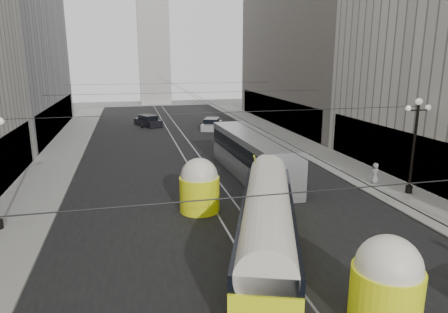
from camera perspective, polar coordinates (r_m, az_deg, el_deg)
road at (r=38.00m, az=-4.72°, el=0.10°), size 20.00×85.00×0.02m
sidewalk_left at (r=41.50m, az=-22.10°, el=0.39°), size 4.00×72.00×0.15m
sidewalk_right at (r=44.57m, az=10.00°, el=2.08°), size 4.00×72.00×0.15m
rail_left at (r=37.90m, az=-5.84°, el=0.04°), size 0.12×85.00×0.04m
rail_right at (r=38.11m, az=-3.61°, el=0.16°), size 0.12×85.00×0.04m
building_right_far at (r=58.39m, az=13.46°, el=20.67°), size 12.60×32.60×32.60m
distant_tower at (r=84.41m, az=-10.14°, el=17.67°), size 6.00×6.00×31.36m
lamppost_right_mid at (r=28.98m, az=25.56°, el=2.05°), size 1.86×0.44×6.37m
catenary at (r=36.08m, az=-4.47°, el=8.85°), size 25.00×72.00×0.23m
streetcar at (r=18.99m, az=6.19°, el=-9.05°), size 6.72×14.43×3.32m
city_bus at (r=30.90m, az=3.99°, el=0.42°), size 3.26×13.27×3.35m
sedan_white_far at (r=51.84m, az=-1.78°, el=4.59°), size 3.57×5.15×1.50m
sedan_dark_far at (r=55.75m, az=-10.79°, el=5.01°), size 3.76×5.15×1.51m
pedestrian_sidewalk_right at (r=30.84m, az=20.76°, el=-2.25°), size 0.83×0.62×1.54m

